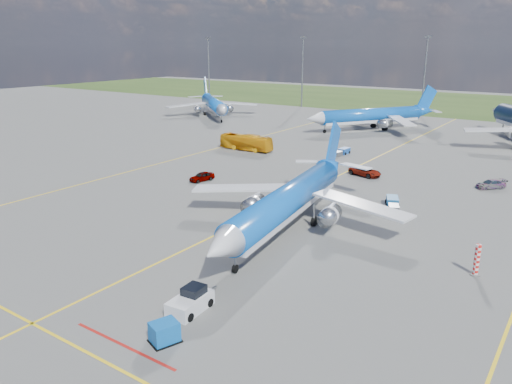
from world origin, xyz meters
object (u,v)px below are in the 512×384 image
Objects in this scene: service_car_b at (365,171)px; service_car_c at (491,184)px; apron_bus at (246,142)px; baggage_tug_c at (342,152)px; main_airliner at (287,229)px; bg_jet_nnw at (370,130)px; warning_post at (477,260)px; baggage_tug_w at (393,204)px; bg_jet_nw at (214,116)px; pushback_tug at (191,301)px; service_car_a at (202,176)px; uld_container at (164,332)px.

service_car_b is 1.20× the size of service_car_c.
apron_bus is at bearing -138.46° from service_car_c.
apron_bus is at bearing -156.01° from baggage_tug_c.
baggage_tug_c is at bearing 98.12° from main_airliner.
bg_jet_nnw is 72.95m from main_airliner.
warning_post is 51.92m from baggage_tug_c.
warning_post reaches higher than baggage_tug_w.
main_airliner reaches higher than baggage_tug_w.
apron_bus is (-11.04, -37.25, 1.56)m from bg_jet_nnw.
bg_jet_nw reaches higher than baggage_tug_c.
apron_bus is (-50.02, 33.66, 0.06)m from warning_post.
bg_jet_nnw is at bearing 118.80° from warning_post.
pushback_tug is 1.26× the size of service_car_c.
bg_jet_nnw reaches higher than warning_post.
warning_post is 35.92m from service_car_b.
service_car_a reaches higher than baggage_tug_c.
baggage_tug_c is (17.61, 6.89, -1.03)m from apron_bus.
pushback_tug is at bearing -73.33° from baggage_tug_c.
baggage_tug_c is at bearing 52.14° from service_car_b.
bg_jet_nnw reaches higher than bg_jet_nw.
warning_post is 28.82m from uld_container.
uld_container is 38.79m from baggage_tug_w.
apron_bus reaches higher than baggage_tug_w.
warning_post is 0.54× the size of pushback_tug.
bg_jet_nnw is 61.87m from baggage_tug_w.
main_airliner reaches higher than baggage_tug_c.
main_airliner reaches higher than uld_container.
pushback_tug is 52.87m from service_car_c.
apron_bus is at bearing 117.34° from pushback_tug.
uld_container is 0.37× the size of baggage_tug_c.
service_car_b is at bearing 85.79° from main_airliner.
bg_jet_nw is 93.95m from main_airliner.
baggage_tug_c is (-19.31, 25.84, -0.02)m from baggage_tug_w.
baggage_tug_w is (25.87, -56.20, 0.54)m from bg_jet_nnw.
pushback_tug is at bearing -131.60° from warning_post.
main_airliner is at bearing -70.70° from baggage_tug_c.
warning_post is at bearing -9.59° from main_airliner.
baggage_tug_c is (53.51, -27.12, 0.52)m from bg_jet_nw.
warning_post is 0.08× the size of main_airliner.
service_car_a is (43.81, -56.84, 0.70)m from bg_jet_nw.
service_car_a is at bearing -59.36° from bg_jet_nnw.
pushback_tug reaches higher than uld_container.
warning_post is 0.08× the size of bg_jet_nnw.
service_car_c is (34.59, -39.23, 0.65)m from bg_jet_nnw.
warning_post is at bearing -1.70° from service_car_a.
service_car_c is 29.40m from baggage_tug_c.
service_car_c is (18.10, 3.67, -0.10)m from service_car_b.
bg_jet_nw is 47.06m from bg_jet_nnw.
service_car_a is at bearing 147.04° from uld_container.
service_car_c is (37.73, 20.85, -0.05)m from service_car_a.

